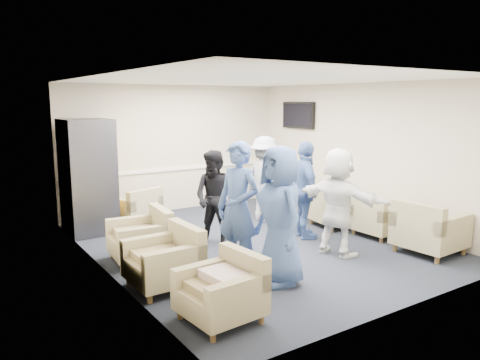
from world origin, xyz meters
TOP-DOWN VIEW (x-y plane):
  - floor at (0.00, 0.00)m, footprint 6.00×6.00m
  - ceiling at (0.00, 0.00)m, footprint 6.00×6.00m
  - back_wall at (0.00, 3.00)m, footprint 5.00×0.02m
  - front_wall at (0.00, -3.00)m, footprint 5.00×0.02m
  - left_wall at (-2.50, 0.00)m, footprint 0.02×6.00m
  - right_wall at (2.50, 0.00)m, footprint 0.02×6.00m
  - chair_rail at (0.00, 2.98)m, footprint 4.98×0.04m
  - tv at (2.44, 1.80)m, footprint 0.10×1.00m
  - armchair_left_near at (-1.89, -2.10)m, footprint 0.84×0.84m
  - armchair_left_mid at (-2.01, -0.91)m, footprint 0.84×0.84m
  - armchair_left_far at (-1.88, 0.23)m, footprint 0.90×0.90m
  - armchair_right_near at (1.94, -1.93)m, footprint 0.94×0.94m
  - armchair_right_midnear at (2.04, -0.85)m, footprint 0.77×0.77m
  - armchair_right_midfar at (1.86, 0.03)m, footprint 0.95×0.95m
  - armchair_right_far at (1.93, 1.15)m, footprint 0.86×0.86m
  - armchair_corner at (-1.25, 2.15)m, footprint 0.99×0.99m
  - vending_machine at (-2.09, 2.24)m, footprint 0.83×0.97m
  - backpack at (-1.73, -0.49)m, footprint 0.33×0.26m
  - pillow at (-1.89, -2.10)m, footprint 0.40×0.51m
  - person_front_left at (-0.73, -1.58)m, footprint 0.68×0.95m
  - person_mid_left at (-0.97, -0.98)m, footprint 0.63×0.77m
  - person_back_left at (-0.57, 0.30)m, footprint 0.92×0.97m
  - person_back_right at (1.01, 1.10)m, footprint 0.64×1.10m
  - person_mid_right at (0.90, -0.22)m, footprint 0.75×1.07m
  - person_front_right at (0.74, -1.17)m, footprint 0.80×1.62m

SIDE VIEW (x-z plane):
  - floor at x=0.00m, z-range 0.00..0.00m
  - backpack at x=-1.73m, z-range 0.01..0.52m
  - armchair_right_midnear at x=2.04m, z-range 0.00..0.60m
  - armchair_left_near at x=-1.89m, z-range 0.00..0.62m
  - armchair_corner at x=-1.25m, z-range 0.00..0.63m
  - armchair_left_far at x=-1.88m, z-range 0.00..0.66m
  - armchair_right_midfar at x=1.86m, z-range 0.00..0.66m
  - armchair_left_mid at x=-2.01m, z-range 0.00..0.66m
  - armchair_right_far at x=1.93m, z-range 0.00..0.67m
  - armchair_right_near at x=1.94m, z-range 0.00..0.71m
  - pillow at x=-1.89m, z-range 0.41..0.55m
  - person_back_left at x=-0.57m, z-range 0.00..1.57m
  - person_front_right at x=0.74m, z-range 0.00..1.67m
  - person_back_right at x=1.01m, z-range 0.00..1.69m
  - person_mid_right at x=0.90m, z-range 0.00..1.69m
  - chair_rail at x=0.00m, z-range 0.87..0.93m
  - person_front_left at x=-0.73m, z-range 0.00..1.81m
  - person_mid_left at x=-0.97m, z-range 0.00..1.83m
  - vending_machine at x=-2.09m, z-range 0.00..2.05m
  - back_wall at x=0.00m, z-range 0.00..2.70m
  - front_wall at x=0.00m, z-range 0.00..2.70m
  - left_wall at x=-2.50m, z-range 0.00..2.70m
  - right_wall at x=2.50m, z-range 0.00..2.70m
  - tv at x=2.44m, z-range 1.76..2.34m
  - ceiling at x=0.00m, z-range 2.70..2.70m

